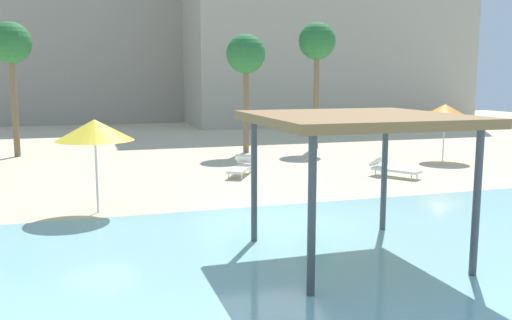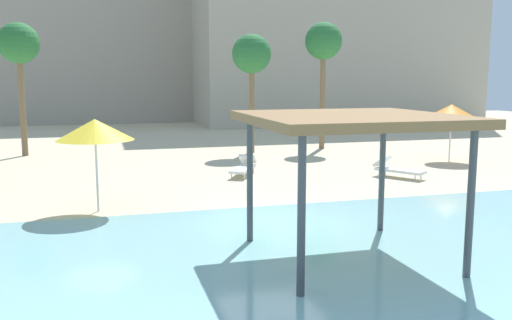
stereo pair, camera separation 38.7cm
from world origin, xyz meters
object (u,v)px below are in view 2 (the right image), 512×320
Objects in this scene: beach_umbrella_yellow_4 at (95,130)px; palm_tree_2 at (19,46)px; beach_umbrella_orange_0 at (452,111)px; palm_tree_1 at (323,44)px; palm_tree_3 at (252,56)px; shade_pavilion at (351,124)px; lounge_chair_0 at (244,167)px; lounge_chair_2 at (396,168)px.

palm_tree_2 is at bearing 105.25° from beach_umbrella_yellow_4.
beach_umbrella_orange_0 is 0.39× the size of palm_tree_1.
palm_tree_1 is at bearing 7.35° from palm_tree_3.
beach_umbrella_yellow_4 is 13.08m from palm_tree_3.
palm_tree_3 is (-7.73, 5.11, 2.47)m from beach_umbrella_orange_0.
shade_pavilion is at bearing -48.59° from beach_umbrella_yellow_4.
lounge_chair_0 is at bearing -173.99° from beach_umbrella_orange_0.
lounge_chair_0 is 10.23m from palm_tree_1.
palm_tree_2 reaches higher than beach_umbrella_orange_0.
lounge_chair_2 is 0.31× the size of palm_tree_2.
shade_pavilion is 0.63× the size of palm_tree_2.
palm_tree_1 is 14.69m from palm_tree_2.
lounge_chair_0 is (-9.71, -1.02, -1.90)m from beach_umbrella_orange_0.
lounge_chair_2 is 0.30× the size of palm_tree_1.
palm_tree_3 reaches higher than lounge_chair_0.
shade_pavilion reaches higher than lounge_chair_2.
palm_tree_2 is at bearing -103.42° from lounge_chair_0.
beach_umbrella_orange_0 is at bearing -56.08° from palm_tree_1.
lounge_chair_0 is at bearing -107.95° from palm_tree_3.
beach_umbrella_yellow_4 is 11.09m from lounge_chair_2.
palm_tree_1 is at bearing -5.21° from palm_tree_2.
palm_tree_2 is at bearing -157.66° from lounge_chair_2.
shade_pavilion is at bearing -67.88° from lounge_chair_2.
palm_tree_3 is at bearing 170.09° from lounge_chair_2.
beach_umbrella_yellow_4 is at bearing -109.16° from lounge_chair_2.
lounge_chair_2 is 17.83m from palm_tree_2.
palm_tree_2 is (-14.02, 9.93, 4.78)m from lounge_chair_2.
beach_umbrella_orange_0 reaches higher than lounge_chair_0.
palm_tree_1 is 1.12× the size of palm_tree_3.
palm_tree_2 is (-14.63, 1.34, -0.26)m from palm_tree_1.
shade_pavilion is 18.00m from palm_tree_1.
shade_pavilion is 1.54× the size of beach_umbrella_yellow_4.
palm_tree_3 is at bearing 146.54° from beach_umbrella_orange_0.
lounge_chair_2 is (5.74, 8.04, -2.42)m from shade_pavilion.
shade_pavilion reaches higher than beach_umbrella_orange_0.
beach_umbrella_yellow_4 is 1.33× the size of lounge_chair_2.
beach_umbrella_orange_0 is 5.63m from lounge_chair_2.
beach_umbrella_yellow_4 reaches higher than lounge_chair_2.
palm_tree_2 is 1.08× the size of palm_tree_3.
beach_umbrella_yellow_4 is 0.44× the size of palm_tree_3.
beach_umbrella_yellow_4 is (-15.02, -5.47, 0.04)m from beach_umbrella_orange_0.
beach_umbrella_yellow_4 reaches higher than beach_umbrella_orange_0.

